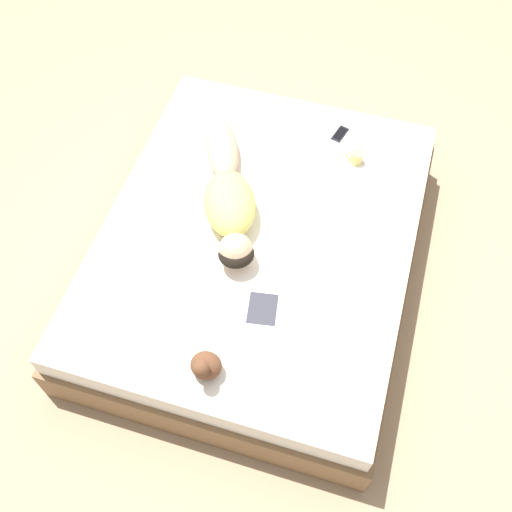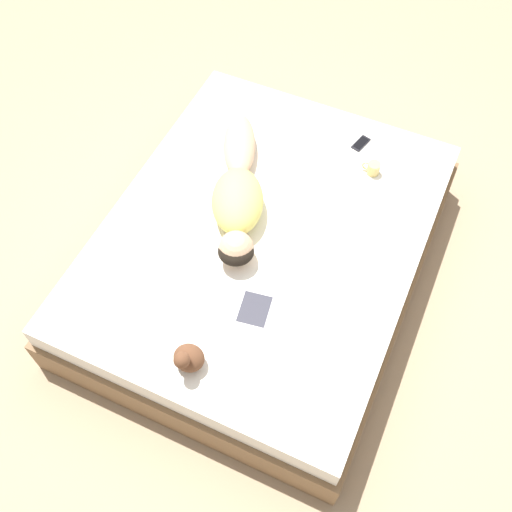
% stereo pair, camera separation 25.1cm
% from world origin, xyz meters
% --- Properties ---
extents(ground_plane, '(12.00, 12.00, 0.00)m').
position_xyz_m(ground_plane, '(0.00, 0.00, 0.00)').
color(ground_plane, '#9E8466').
extents(bed, '(1.87, 2.35, 0.46)m').
position_xyz_m(bed, '(0.00, 0.00, 0.23)').
color(bed, brown).
rests_on(bed, ground_plane).
extents(person, '(0.67, 1.17, 0.22)m').
position_xyz_m(person, '(0.22, -0.11, 0.56)').
color(person, tan).
rests_on(person, bed).
extents(open_magazine, '(0.53, 0.35, 0.01)m').
position_xyz_m(open_magazine, '(-0.29, 0.49, 0.46)').
color(open_magazine, white).
rests_on(open_magazine, bed).
extents(coffee_mug, '(0.12, 0.08, 0.08)m').
position_xyz_m(coffee_mug, '(-0.44, -0.70, 0.50)').
color(coffee_mug, tan).
rests_on(coffee_mug, bed).
extents(cell_phone, '(0.10, 0.15, 0.01)m').
position_xyz_m(cell_phone, '(-0.30, -0.90, 0.46)').
color(cell_phone, black).
rests_on(cell_phone, bed).
extents(plush_toy, '(0.16, 0.17, 0.21)m').
position_xyz_m(plush_toy, '(0.00, 0.94, 0.54)').
color(plush_toy, brown).
rests_on(plush_toy, bed).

